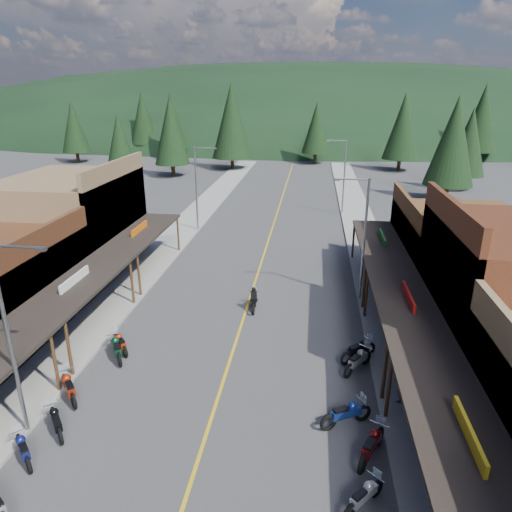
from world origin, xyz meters
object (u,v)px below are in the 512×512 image
(pine_5, at_px, (482,118))
(bike_east_7, at_px, (358,359))
(streetlight_0, at_px, (11,334))
(pedestrian_east_b, at_px, (379,286))
(bike_east_5, at_px, (372,444))
(pedestrian_east_a, at_px, (402,383))
(pine_9, at_px, (469,142))
(bike_west_8, at_px, (120,342))
(pine_2, at_px, (232,121))
(rider_on_bike, at_px, (254,300))
(bike_east_8, at_px, (358,349))
(pine_3, at_px, (316,127))
(shop_west_3, at_px, (74,223))
(pine_11, at_px, (453,141))
(bike_west_4, at_px, (23,448))
(streetlight_1, at_px, (198,185))
(bike_west_7, at_px, (116,347))
(pine_10, at_px, (171,132))
(streetlight_2, at_px, (362,235))
(bike_west_6, at_px, (69,386))
(bike_west_5, at_px, (56,420))
(pine_0, at_px, (74,127))
(bike_east_6, at_px, (346,412))
(bike_east_4, at_px, (364,495))
(pine_7, at_px, (143,118))
(pine_4, at_px, (403,126))
(shop_east_3, at_px, (457,251))
(pine_8, at_px, (120,145))
(streetlight_3, at_px, (343,174))

(pine_5, distance_m, bike_east_7, 77.52)
(streetlight_0, xyz_separation_m, pedestrian_east_b, (15.23, 14.18, -3.47))
(bike_east_7, relative_size, pedestrian_east_b, 1.33)
(bike_east_5, relative_size, pedestrian_east_a, 1.28)
(pine_9, bearing_deg, pedestrian_east_b, -113.12)
(pine_5, distance_m, bike_west_8, 82.42)
(pine_2, distance_m, rider_on_bike, 53.65)
(pine_9, xyz_separation_m, bike_east_8, (-17.58, -44.08, -5.74))
(bike_east_5, bearing_deg, pine_3, 119.10)
(shop_west_3, bearing_deg, pedestrian_east_b, -8.05)
(streetlight_0, relative_size, pine_11, 0.65)
(streetlight_0, height_order, bike_west_4, streetlight_0)
(streetlight_1, relative_size, bike_west_4, 3.99)
(pine_2, height_order, bike_east_7, pine_2)
(shop_west_3, height_order, pedestrian_east_a, shop_west_3)
(pine_3, distance_m, pine_9, 29.00)
(bike_west_7, bearing_deg, pine_10, 71.55)
(streetlight_2, bearing_deg, pine_10, 120.71)
(pine_3, xyz_separation_m, bike_west_6, (-10.50, -69.78, -5.82))
(bike_west_5, distance_m, rider_on_bike, 13.38)
(rider_on_bike, bearing_deg, pine_0, 121.78)
(bike_east_6, relative_size, rider_on_bike, 1.06)
(pine_3, relative_size, pine_9, 1.02)
(bike_east_4, bearing_deg, bike_west_7, -170.79)
(pine_0, height_order, bike_west_8, pine_0)
(shop_west_3, xyz_separation_m, pine_7, (-18.22, 64.70, 3.72))
(streetlight_1, height_order, pine_4, pine_4)
(shop_east_3, xyz_separation_m, pedestrian_east_a, (-5.80, -13.61, -1.47))
(pine_9, bearing_deg, bike_east_8, -111.74)
(bike_west_6, distance_m, bike_east_6, 12.02)
(pine_8, xyz_separation_m, bike_west_6, (15.50, -43.78, -5.32))
(pine_4, height_order, pedestrian_east_b, pine_4)
(bike_east_8, bearing_deg, pedestrian_east_a, -13.64)
(shop_west_3, relative_size, bike_west_6, 4.73)
(streetlight_0, xyz_separation_m, bike_east_8, (13.37, 6.92, -3.82))
(bike_west_7, xyz_separation_m, rider_on_bike, (6.21, 6.34, -0.00))
(bike_west_6, relative_size, pedestrian_east_b, 1.37)
(streetlight_2, distance_m, bike_west_8, 15.45)
(streetlight_1, bearing_deg, bike_east_7, -58.95)
(pine_3, bearing_deg, streetlight_3, -85.31)
(rider_on_bike, bearing_deg, bike_east_6, -67.11)
(bike_east_7, bearing_deg, bike_east_5, -52.70)
(pine_2, relative_size, pine_4, 1.12)
(bike_west_7, relative_size, bike_east_8, 1.01)
(pine_11, relative_size, bike_east_4, 6.15)
(rider_on_bike, bearing_deg, bike_east_8, -44.02)
(streetlight_3, distance_m, pine_9, 22.79)
(bike_west_7, distance_m, pedestrian_east_b, 16.45)
(pine_7, height_order, pine_11, pine_7)
(bike_west_5, bearing_deg, bike_east_7, -14.10)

